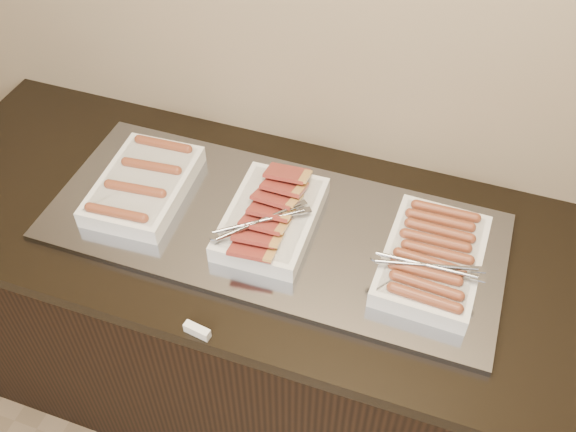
% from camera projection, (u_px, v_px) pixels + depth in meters
% --- Properties ---
extents(counter, '(2.06, 0.76, 0.90)m').
position_uv_depth(counter, '(274.00, 324.00, 2.03)').
color(counter, black).
rests_on(counter, ground).
extents(warming_tray, '(1.20, 0.50, 0.02)m').
position_uv_depth(warming_tray, '(273.00, 228.00, 1.70)').
color(warming_tray, gray).
rests_on(warming_tray, counter).
extents(dish_left, '(0.25, 0.35, 0.07)m').
position_uv_depth(dish_left, '(144.00, 185.00, 1.75)').
color(dish_left, white).
rests_on(dish_left, warming_tray).
extents(dish_center, '(0.24, 0.36, 0.09)m').
position_uv_depth(dish_center, '(271.00, 217.00, 1.66)').
color(dish_center, white).
rests_on(dish_center, warming_tray).
extents(dish_right, '(0.27, 0.35, 0.08)m').
position_uv_depth(dish_right, '(432.00, 259.00, 1.57)').
color(dish_right, white).
rests_on(dish_right, warming_tray).
extents(label_holder, '(0.07, 0.03, 0.03)m').
position_uv_depth(label_holder, '(197.00, 331.00, 1.47)').
color(label_holder, white).
rests_on(label_holder, counter).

